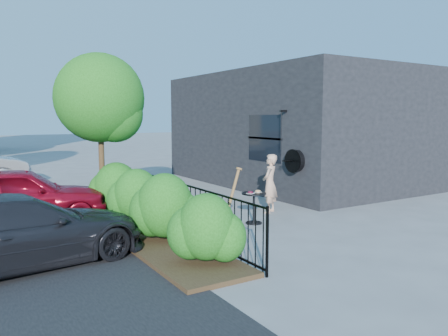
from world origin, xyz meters
TOP-DOWN VIEW (x-y plane):
  - ground at (0.00, 0.00)m, footprint 120.00×120.00m
  - shop_building at (5.50, 4.50)m, footprint 6.22×9.00m
  - fence at (-1.50, 0.00)m, footprint 0.05×6.05m
  - planting_bed at (-2.20, 0.00)m, footprint 1.30×6.00m
  - shrubs at (-2.10, 0.10)m, footprint 1.10×5.60m
  - patio_tree at (-2.24, 2.76)m, footprint 2.20×2.20m
  - cafe_table at (0.31, -0.13)m, footprint 0.57×0.57m
  - woman at (1.35, 0.62)m, footprint 0.65×0.61m
  - shovel at (-1.26, -1.49)m, footprint 0.53×0.20m
  - car_red at (-4.27, 2.61)m, footprint 4.07×2.14m
  - car_darkgrey at (-4.65, -0.53)m, footprint 4.35×2.34m

SIDE VIEW (x-z plane):
  - ground at x=0.00m, z-range 0.00..0.00m
  - planting_bed at x=-2.20m, z-range 0.00..0.08m
  - cafe_table at x=0.31m, z-range 0.11..0.87m
  - fence at x=-1.50m, z-range 0.01..1.11m
  - car_darkgrey at x=-4.65m, z-range 0.00..1.20m
  - car_red at x=-4.27m, z-range 0.00..1.32m
  - shovel at x=-1.26m, z-range -0.09..1.45m
  - shrubs at x=-2.10m, z-range 0.08..1.32m
  - woman at x=1.35m, z-range 0.00..1.50m
  - shop_building at x=5.50m, z-range 0.00..4.00m
  - patio_tree at x=-2.24m, z-range 0.79..4.73m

